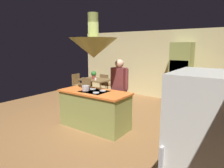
{
  "coord_description": "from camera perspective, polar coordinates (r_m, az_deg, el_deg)",
  "views": [
    {
      "loc": [
        3.0,
        -3.75,
        1.97
      ],
      "look_at": [
        0.1,
        0.4,
        1.0
      ],
      "focal_mm": 31.71,
      "sensor_mm": 36.0,
      "label": 1
    }
  ],
  "objects": [
    {
      "name": "kitchen_island",
      "position": [
        4.88,
        -5.04,
        -7.23
      ],
      "size": [
        1.74,
        0.8,
        0.93
      ],
      "color": "#8C934C",
      "rests_on": "ground"
    },
    {
      "name": "chair_at_corner",
      "position": [
        8.12,
        -9.86,
        0.27
      ],
      "size": [
        0.4,
        0.4,
        0.87
      ],
      "rotation": [
        0.0,
        0.0,
        1.57
      ],
      "color": "brown",
      "rests_on": "ground"
    },
    {
      "name": "dining_table",
      "position": [
        7.46,
        -4.73,
        0.66
      ],
      "size": [
        1.13,
        0.81,
        0.76
      ],
      "color": "brown",
      "rests_on": "ground"
    },
    {
      "name": "pendant_light_over_table",
      "position": [
        7.35,
        -4.88,
        9.96
      ],
      "size": [
        0.32,
        0.32,
        0.82
      ],
      "color": "#E0B266"
    },
    {
      "name": "refrigerator",
      "position": [
        2.16,
        26.38,
        -20.82
      ],
      "size": [
        0.72,
        0.74,
        1.75
      ],
      "color": "silver",
      "rests_on": "ground"
    },
    {
      "name": "potted_plant_on_table",
      "position": [
        7.49,
        -5.28,
        2.79
      ],
      "size": [
        0.2,
        0.2,
        0.3
      ],
      "color": "#99382D",
      "rests_on": "dining_table"
    },
    {
      "name": "oven_tower",
      "position": [
        7.11,
        19.18,
        2.79
      ],
      "size": [
        0.66,
        0.62,
        2.09
      ],
      "color": "#8C934C",
      "rests_on": "ground"
    },
    {
      "name": "person_at_island",
      "position": [
        5.12,
        2.09,
        -0.73
      ],
      "size": [
        0.53,
        0.22,
        1.64
      ],
      "color": "tan",
      "rests_on": "ground"
    },
    {
      "name": "chair_facing_island",
      "position": [
        7.03,
        -7.97,
        -1.3
      ],
      "size": [
        0.4,
        0.4,
        0.87
      ],
      "color": "brown",
      "rests_on": "ground"
    },
    {
      "name": "cooking_pot_on_cooktop",
      "position": [
        4.76,
        -7.63,
        -1.19
      ],
      "size": [
        0.18,
        0.18,
        0.12
      ],
      "primitive_type": "cylinder",
      "color": "#B2B2B7",
      "rests_on": "kitchen_island"
    },
    {
      "name": "wall_back",
      "position": [
        7.83,
        12.34,
        5.5
      ],
      "size": [
        6.8,
        0.1,
        2.55
      ],
      "primitive_type": "cube",
      "color": "beige",
      "rests_on": "ground"
    },
    {
      "name": "range_hood",
      "position": [
        4.65,
        -5.35,
        10.66
      ],
      "size": [
        1.1,
        1.1,
        1.0
      ],
      "color": "#8C934C"
    },
    {
      "name": "ground",
      "position": [
        5.19,
        -3.51,
        -11.49
      ],
      "size": [
        8.16,
        8.16,
        0.0
      ],
      "primitive_type": "plane",
      "color": "olive"
    },
    {
      "name": "chair_by_back_wall",
      "position": [
        7.97,
        -1.85,
        0.24
      ],
      "size": [
        0.4,
        0.4,
        0.87
      ],
      "rotation": [
        0.0,
        0.0,
        3.14
      ],
      "color": "brown",
      "rests_on": "ground"
    },
    {
      "name": "cup_on_table",
      "position": [
        7.18,
        -4.76,
        1.46
      ],
      "size": [
        0.07,
        0.07,
        0.09
      ],
      "primitive_type": "cylinder",
      "color": "white",
      "rests_on": "dining_table"
    }
  ]
}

